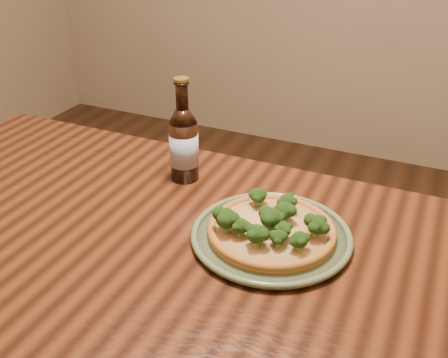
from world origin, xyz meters
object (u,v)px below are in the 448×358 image
at_px(table, 169,290).
at_px(plate, 271,236).
at_px(pizza, 271,229).
at_px(beer_bottle, 184,143).

xyz_separation_m(table, plate, (0.17, 0.13, 0.10)).
bearing_deg(table, pizza, 36.70).
distance_m(table, plate, 0.24).
bearing_deg(plate, table, -142.81).
distance_m(plate, beer_bottle, 0.34).
bearing_deg(beer_bottle, pizza, -38.25).
xyz_separation_m(plate, pizza, (0.00, -0.00, 0.02)).
bearing_deg(table, plate, 37.19).
xyz_separation_m(plate, beer_bottle, (-0.28, 0.16, 0.09)).
height_order(pizza, beer_bottle, beer_bottle).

